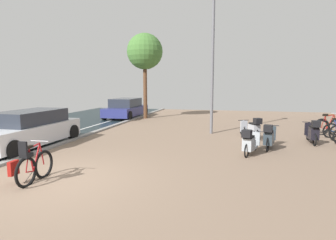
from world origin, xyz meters
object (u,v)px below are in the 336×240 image
Objects in this scene: bicycle_foreground at (32,166)px; scooter_far at (269,137)px; bicycle_rack_08 at (328,127)px; parked_car_near at (29,129)px; scooter_extra at (250,143)px; parked_car_far at (126,108)px; street_tree at (145,52)px; scooter_near at (313,133)px; lamp_post at (213,57)px; scooter_mid at (252,129)px; bicycle_rack_09 at (329,125)px.

bicycle_foreground is 0.81× the size of scooter_far.
bicycle_rack_08 is 0.32× the size of parked_car_near.
scooter_extra is 12.22m from parked_car_far.
parked_car_far is 0.77× the size of street_tree.
scooter_near is 0.31× the size of street_tree.
lamp_post reaches higher than street_tree.
parked_car_far is at bearing 131.22° from scooter_extra.
scooter_extra is 0.25× the size of lamp_post.
parked_car_far is (-11.79, 4.47, 0.28)m from bicycle_rack_08.
parked_car_near is (-8.78, -1.58, 0.22)m from scooter_far.
street_tree reaches higher than scooter_mid.
scooter_far is 4.85m from lamp_post.
bicycle_foreground is 13.45m from parked_car_far.
scooter_extra is at bearing -67.66° from lamp_post.
bicycle_foreground reaches higher than bicycle_rack_08.
bicycle_rack_09 is at bearing 45.71° from bicycle_foreground.
bicycle_rack_09 is 0.90× the size of scooter_mid.
bicycle_foreground is at bearing -135.91° from bicycle_rack_08.
parked_car_far is (-8.28, 6.27, 0.21)m from scooter_mid.
street_tree is (-7.24, 7.94, 4.05)m from scooter_far.
scooter_extra is at bearing -53.84° from street_tree.
scooter_extra is at bearing -128.39° from bicycle_rack_08.
bicycle_foreground is at bearing -114.83° from lamp_post.
scooter_near is (7.73, 6.37, 0.06)m from bicycle_foreground.
parked_car_near is at bearing -99.21° from street_tree.
parked_car_far is at bearing 147.27° from scooter_near.
parked_car_far is at bearing 140.56° from lamp_post.
scooter_far is at bearing -129.04° from bicycle_rack_08.
scooter_extra is at bearing 4.17° from parked_car_near.
parked_car_far reaches higher than scooter_near.
scooter_near is (-1.24, -2.32, 0.09)m from bicycle_rack_08.
scooter_extra is (-3.97, -5.46, 0.07)m from bicycle_rack_09.
scooter_mid is at bearing 22.93° from parked_car_near.
bicycle_rack_09 is 6.75m from scooter_extra.
bicycle_rack_08 is 0.78m from bicycle_rack_09.
bicycle_rack_08 is at bearing 50.96° from scooter_far.
parked_car_far is (0.02, 9.78, -0.02)m from parked_car_near.
scooter_mid is 10.39m from parked_car_far.
scooter_far is (0.49, -1.93, 0.01)m from scooter_mid.
parked_car_far is at bearing 170.27° from street_tree.
lamp_post is (-1.82, 0.96, 3.15)m from scooter_mid.
parked_car_near is at bearing 130.12° from bicycle_foreground.
bicycle_rack_08 is 0.25× the size of street_tree.
parked_car_near reaches higher than scooter_mid.
scooter_far is at bearing 54.20° from scooter_extra.
parked_car_far is (-10.55, 6.78, 0.19)m from scooter_near.
scooter_mid is 0.27× the size of street_tree.
lamp_post reaches higher than bicycle_rack_08.
scooter_near is 1.03× the size of scooter_far.
parked_car_near is at bearing -157.07° from scooter_mid.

